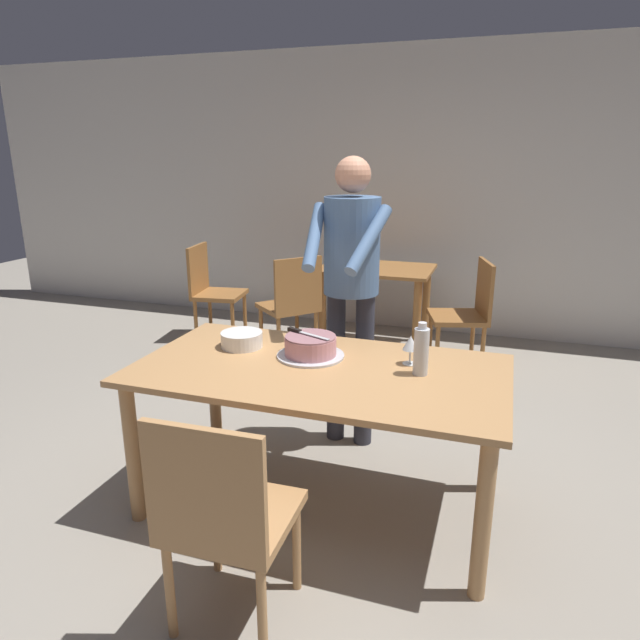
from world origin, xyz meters
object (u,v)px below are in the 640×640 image
Objects in this scene: cake_knife at (300,332)px; background_chair_1 at (212,288)px; background_chair_0 at (467,310)px; background_chair_2 at (292,302)px; chair_near_side at (224,515)px; background_table at (376,285)px; plate_stack at (242,339)px; person_cutting_cake at (351,272)px; main_dining_table at (319,386)px; wine_glass_near at (411,344)px; water_bottle at (421,351)px; cake_on_platter at (311,347)px.

background_chair_1 reaches higher than cake_knife.
background_chair_0 is 1.48m from background_chair_2.
chair_near_side and background_chair_2 have the same top height.
background_table is 1.11× the size of background_chair_1.
plate_stack is (-0.33, -0.00, -0.08)m from cake_knife.
cake_knife is 0.59m from person_cutting_cake.
main_dining_table is 2.91m from background_chair_1.
background_chair_0 is (0.69, 2.07, -0.37)m from cake_knife.
chair_near_side is at bearing -114.90° from wine_glass_near.
wine_glass_near is at bearing 1.76° from plate_stack.
cake_knife reaches higher than main_dining_table.
background_chair_2 is (-0.85, 2.86, 0.00)m from chair_near_side.
main_dining_table is 7.07× the size of water_bottle.
background_table is (-0.15, 2.37, -0.29)m from cake_knife.
plate_stack is at bearing -94.40° from background_table.
plate_stack is 0.88× the size of water_bottle.
background_chair_1 and background_chair_2 have the same top height.
main_dining_table is 1.77× the size of background_table.
cake_knife reaches higher than background_table.
background_chair_1 is at bearing 137.23° from wine_glass_near.
water_bottle is 0.25× the size of background_table.
main_dining_table is 2.29m from background_chair_0.
wine_glass_near is at bearing 120.92° from water_bottle.
chair_near_side is at bearing -101.30° from background_chair_0.
background_chair_1 is at bearing 119.59° from chair_near_side.
cake_knife is at bearing 0.05° from plate_stack.
wine_glass_near is at bearing -53.98° from background_chair_2.
background_chair_0 is (0.63, 2.10, -0.31)m from cake_on_platter.
main_dining_table is 0.21m from cake_on_platter.
water_bottle is at bearing 59.26° from chair_near_side.
person_cutting_cake is 1.74m from background_chair_0.
person_cutting_cake is 1.72× the size of background_table.
background_table is at bearing 95.06° from cake_on_platter.
water_bottle is at bearing -72.57° from background_table.
person_cutting_cake is (-0.44, 0.51, 0.22)m from wine_glass_near.
main_dining_table is at bearing -65.25° from background_chair_2.
cake_on_platter is 0.38× the size of background_chair_0.
chair_near_side is at bearing -73.47° from background_chair_2.
background_chair_0 is at bearing 69.38° from person_cutting_cake.
cake_on_platter is 0.10m from cake_knife.
background_chair_0 is (0.07, 2.15, -0.37)m from water_bottle.
background_chair_1 is (-1.54, -0.27, -0.09)m from background_table.
background_table is 1.56m from background_chair_1.
background_table is at bearing 96.80° from main_dining_table.
person_cutting_cake is at bearing -56.09° from background_chair_2.
person_cutting_cake reaches higher than cake_on_platter.
water_bottle reaches higher than background_chair_2.
chair_near_side reaches higher than background_table.
person_cutting_cake is 1.65m from chair_near_side.
water_bottle is 0.28× the size of background_chair_0.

